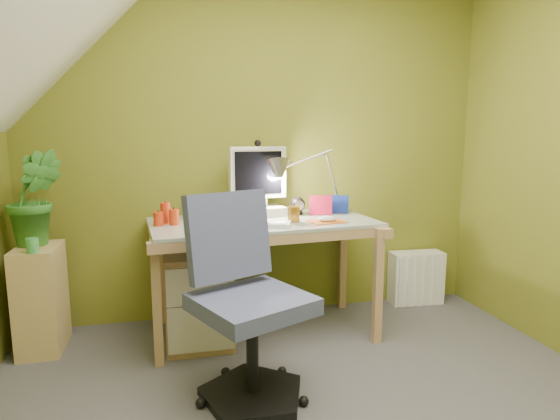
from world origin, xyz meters
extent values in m
cube|color=olive|center=(0.00, 1.60, 1.20)|extent=(3.20, 0.01, 2.40)
cube|color=white|center=(-0.14, 1.09, 0.76)|extent=(0.45, 0.28, 0.02)
cube|color=#B4581C|center=(0.32, 1.09, 0.75)|extent=(0.24, 0.19, 0.01)
ellipsoid|color=white|center=(0.32, 1.09, 0.77)|extent=(0.13, 0.10, 0.04)
cylinder|color=#8D5F14|center=(0.12, 1.15, 0.80)|extent=(0.09, 0.09, 0.10)
cube|color=red|center=(0.36, 1.35, 0.81)|extent=(0.15, 0.06, 0.13)
cube|color=navy|center=(0.50, 1.39, 0.81)|extent=(0.14, 0.07, 0.12)
cube|color=#BCD08F|center=(-0.46, 1.37, 0.81)|extent=(0.14, 0.04, 0.11)
cube|color=tan|center=(-1.40, 1.29, 0.32)|extent=(0.24, 0.36, 0.64)
imported|color=#307125|center=(-1.40, 1.34, 0.92)|extent=(0.36, 0.31, 0.57)
cylinder|color=green|center=(-1.38, 1.14, 0.68)|extent=(0.07, 0.07, 0.08)
cube|color=white|center=(1.19, 1.50, 0.20)|extent=(0.41, 0.18, 0.40)
camera|label=1|loc=(-0.60, -1.63, 1.29)|focal=30.00mm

